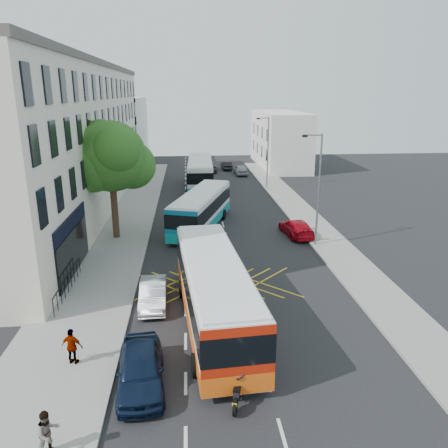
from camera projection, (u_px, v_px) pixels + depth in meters
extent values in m
plane|color=black|center=(255.00, 338.00, 20.12)|extent=(120.00, 120.00, 0.00)
cube|color=gray|center=(117.00, 238.00, 33.71)|extent=(5.00, 70.00, 0.15)
cube|color=gray|center=(319.00, 232.00, 35.00)|extent=(3.00, 70.00, 0.15)
cube|color=beige|center=(67.00, 141.00, 40.46)|extent=(8.00, 45.00, 13.00)
cube|color=#59544C|center=(59.00, 64.00, 38.49)|extent=(8.30, 45.00, 0.50)
cube|color=black|center=(70.00, 223.00, 25.96)|extent=(0.12, 7.00, 0.90)
cube|color=black|center=(73.00, 251.00, 26.48)|extent=(0.12, 7.00, 2.60)
cube|color=silver|center=(117.00, 130.00, 69.97)|extent=(8.00, 20.00, 10.00)
cube|color=silver|center=(279.00, 139.00, 65.60)|extent=(6.00, 18.00, 8.00)
cylinder|color=#382619|center=(115.00, 209.00, 33.05)|extent=(0.50, 0.50, 4.40)
sphere|color=#214E16|center=(111.00, 156.00, 31.89)|extent=(5.20, 5.20, 5.20)
sphere|color=#214E16|center=(132.00, 165.00, 33.00)|extent=(3.60, 3.60, 3.60)
sphere|color=#214E16|center=(93.00, 166.00, 31.39)|extent=(3.80, 3.80, 3.80)
sphere|color=#214E16|center=(116.00, 150.00, 30.52)|extent=(3.40, 3.40, 3.40)
sphere|color=#214E16|center=(101.00, 141.00, 32.58)|extent=(3.20, 3.20, 3.20)
cylinder|color=slate|center=(319.00, 191.00, 30.86)|extent=(0.14, 0.14, 8.00)
cylinder|color=slate|center=(314.00, 135.00, 29.68)|extent=(1.20, 0.10, 0.10)
cube|color=black|center=(305.00, 136.00, 29.64)|extent=(0.35, 0.15, 0.18)
cylinder|color=slate|center=(268.00, 153.00, 49.93)|extent=(0.14, 0.14, 8.00)
cylinder|color=slate|center=(263.00, 118.00, 48.74)|extent=(1.20, 0.10, 0.10)
cube|color=black|center=(258.00, 119.00, 48.71)|extent=(0.35, 0.15, 0.18)
cube|color=silver|center=(214.00, 290.00, 20.87)|extent=(3.64, 11.88, 2.82)
cube|color=silver|center=(214.00, 262.00, 20.45)|extent=(3.41, 11.62, 0.13)
cube|color=black|center=(214.00, 283.00, 20.76)|extent=(3.71, 11.94, 1.17)
cube|color=#E85A13|center=(214.00, 309.00, 21.16)|extent=(3.70, 11.93, 0.80)
cube|color=red|center=(238.00, 360.00, 15.38)|extent=(2.70, 0.33, 2.66)
cube|color=#FF0C0C|center=(208.00, 382.00, 15.41)|extent=(0.25, 0.08, 0.25)
cube|color=#FF0C0C|center=(267.00, 375.00, 15.76)|extent=(0.25, 0.08, 0.25)
cylinder|color=black|center=(182.00, 289.00, 24.04)|extent=(0.38, 0.98, 0.96)
cylinder|color=black|center=(229.00, 285.00, 24.47)|extent=(0.38, 0.98, 0.96)
cylinder|color=black|center=(196.00, 365.00, 17.33)|extent=(0.38, 0.98, 0.96)
cylinder|color=black|center=(261.00, 359.00, 17.76)|extent=(0.38, 0.98, 0.96)
cube|color=silver|center=(201.00, 209.00, 35.95)|extent=(5.56, 10.97, 2.58)
cube|color=silver|center=(201.00, 193.00, 35.56)|extent=(5.31, 10.70, 0.12)
cube|color=black|center=(201.00, 204.00, 35.84)|extent=(5.64, 11.04, 1.07)
cube|color=#0B918A|center=(202.00, 219.00, 36.21)|extent=(5.62, 11.03, 0.73)
cube|color=#0B678B|center=(181.00, 227.00, 30.96)|extent=(2.39, 0.84, 2.44)
cube|color=#FF0C0C|center=(169.00, 236.00, 31.36)|extent=(0.26, 0.13, 0.25)
cube|color=#FF0C0C|center=(194.00, 237.00, 30.95)|extent=(0.26, 0.13, 0.25)
cylinder|color=black|center=(197.00, 213.00, 39.28)|extent=(0.53, 0.92, 0.88)
cylinder|color=black|center=(224.00, 214.00, 38.77)|extent=(0.53, 0.92, 0.88)
cylinder|color=black|center=(173.00, 235.00, 33.18)|extent=(0.53, 0.92, 0.88)
cylinder|color=black|center=(204.00, 237.00, 32.67)|extent=(0.53, 0.92, 0.88)
cube|color=silver|center=(200.00, 173.00, 50.98)|extent=(3.07, 12.00, 2.87)
cube|color=silver|center=(200.00, 160.00, 50.54)|extent=(2.84, 11.75, 0.13)
cube|color=black|center=(200.00, 169.00, 50.86)|extent=(3.13, 12.06, 1.19)
cube|color=#0E82B0|center=(200.00, 181.00, 51.27)|extent=(3.12, 12.05, 0.81)
cube|color=silver|center=(200.00, 182.00, 45.30)|extent=(2.75, 0.18, 2.71)
cube|color=#FF0C0C|center=(190.00, 190.00, 45.45)|extent=(0.25, 0.07, 0.25)
cube|color=#FF0C0C|center=(211.00, 189.00, 45.57)|extent=(0.25, 0.07, 0.25)
cylinder|color=black|center=(189.00, 179.00, 54.40)|extent=(0.33, 0.98, 0.98)
cylinder|color=black|center=(211.00, 178.00, 54.54)|extent=(0.33, 0.98, 0.98)
cylinder|color=black|center=(188.00, 191.00, 47.46)|extent=(0.33, 0.98, 0.98)
cylinder|color=black|center=(213.00, 191.00, 47.60)|extent=(0.33, 0.98, 0.98)
cylinder|color=black|center=(235.00, 407.00, 15.26)|extent=(0.27, 0.63, 0.63)
cylinder|color=black|center=(241.00, 381.00, 16.64)|extent=(0.27, 0.63, 0.63)
cube|color=black|center=(238.00, 387.00, 15.86)|extent=(0.50, 1.19, 0.22)
cube|color=black|center=(239.00, 378.00, 16.04)|extent=(0.38, 0.49, 0.20)
cube|color=black|center=(237.00, 388.00, 15.60)|extent=(0.37, 0.54, 0.10)
cylinder|color=slate|center=(241.00, 373.00, 16.49)|extent=(0.16, 0.43, 0.82)
cylinder|color=slate|center=(240.00, 368.00, 16.25)|extent=(0.58, 0.19, 0.04)
cube|color=gold|center=(235.00, 405.00, 15.04)|extent=(0.18, 0.06, 0.13)
imported|color=black|center=(238.00, 379.00, 15.71)|extent=(0.70, 0.55, 1.69)
sphere|color=#99999E|center=(238.00, 361.00, 15.50)|extent=(0.29, 0.29, 0.29)
imported|color=black|center=(141.00, 368.00, 16.68)|extent=(2.12, 4.52, 1.49)
imported|color=#AFB1B7|center=(153.00, 294.00, 23.08)|extent=(1.49, 3.94, 1.28)
imported|color=#AE0716|center=(296.00, 228.00, 34.26)|extent=(2.28, 4.60, 1.28)
imported|color=#3C3F43|center=(207.00, 166.00, 61.85)|extent=(2.57, 5.43, 1.50)
imported|color=#979A9E|center=(241.00, 170.00, 59.41)|extent=(1.79, 4.07, 1.36)
imported|color=black|center=(227.00, 165.00, 63.36)|extent=(1.49, 3.71, 1.20)
imported|color=gray|center=(48.00, 433.00, 13.31)|extent=(0.94, 0.92, 1.53)
imported|color=gray|center=(72.00, 346.00, 17.79)|extent=(0.99, 0.61, 1.57)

